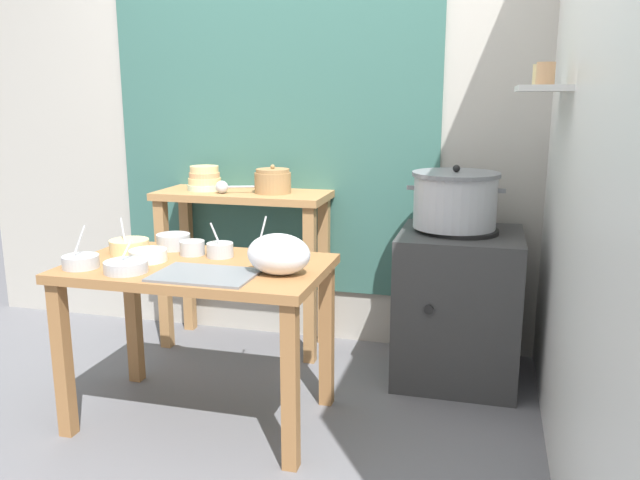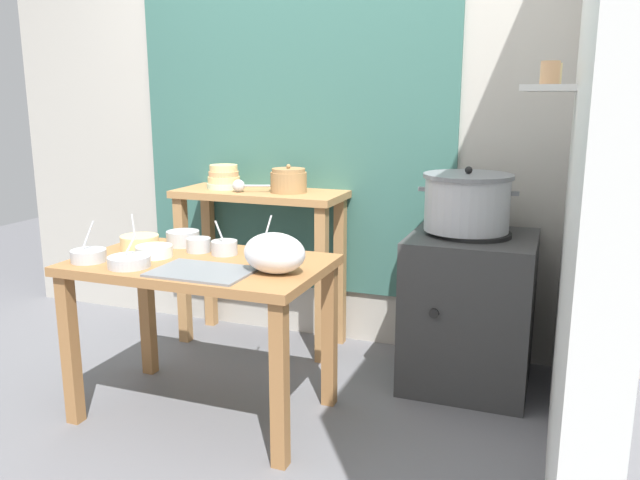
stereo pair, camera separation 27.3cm
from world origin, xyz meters
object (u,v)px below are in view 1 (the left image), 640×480
object	(u,v)px
plastic_bag	(279,254)
ladle	(224,187)
prep_bowl_6	(192,247)
prep_bowl_0	(129,246)
prep_bowl_2	(173,241)
back_shelf_table	(244,231)
prep_bowl_3	(126,266)
prep_bowl_7	(81,261)
clay_pot	(273,181)
prep_bowl_1	(220,249)
prep_table	(199,288)
serving_tray	(205,275)
prep_bowl_4	(148,255)
stove_block	(458,305)
bowl_stack_enamel	(205,179)
prep_bowl_5	(264,247)
steamer_pot	(455,200)

from	to	relation	value
plastic_bag	ladle	bearing A→B (deg)	124.83
plastic_bag	prep_bowl_6	world-z (taller)	plastic_bag
prep_bowl_0	prep_bowl_2	bearing A→B (deg)	39.88
back_shelf_table	ladle	xyz separation A→B (m)	(-0.08, -0.08, 0.26)
back_shelf_table	prep_bowl_3	xyz separation A→B (m)	(-0.09, -1.08, 0.07)
prep_bowl_7	clay_pot	bearing A→B (deg)	65.55
prep_bowl_0	prep_bowl_6	world-z (taller)	prep_bowl_0
prep_bowl_0	prep_bowl_1	xyz separation A→B (m)	(0.43, 0.04, 0.00)
prep_table	clay_pot	distance (m)	0.95
back_shelf_table	prep_table	bearing A→B (deg)	-81.14
clay_pot	back_shelf_table	bearing A→B (deg)	-180.00
serving_tray	prep_bowl_4	world-z (taller)	prep_bowl_4
prep_bowl_0	prep_bowl_7	xyz separation A→B (m)	(-0.06, -0.28, -0.00)
stove_block	plastic_bag	world-z (taller)	plastic_bag
stove_block	prep_bowl_7	xyz separation A→B (m)	(-1.51, -0.93, 0.37)
bowl_stack_enamel	prep_bowl_5	size ratio (longest dim) A/B	1.18
serving_tray	prep_bowl_3	world-z (taller)	prep_bowl_3
steamer_pot	prep_bowl_5	world-z (taller)	steamer_pot
bowl_stack_enamel	prep_bowl_7	xyz separation A→B (m)	(-0.07, -1.08, -0.21)
prep_bowl_3	prep_bowl_7	world-z (taller)	prep_bowl_7
bowl_stack_enamel	prep_bowl_5	world-z (taller)	bowl_stack_enamel
clay_pot	prep_bowl_0	size ratio (longest dim) A/B	1.12
prep_bowl_4	steamer_pot	bearing A→B (deg)	31.95
stove_block	plastic_bag	size ratio (longest dim) A/B	3.01
prep_bowl_6	prep_bowl_7	xyz separation A→B (m)	(-0.35, -0.33, -0.01)
stove_block	prep_bowl_7	size ratio (longest dim) A/B	4.49
steamer_pot	ladle	xyz separation A→B (m)	(-1.24, 0.03, 0.02)
clay_pot	prep_bowl_0	world-z (taller)	clay_pot
back_shelf_table	prep_bowl_5	bearing A→B (deg)	-61.15
prep_bowl_0	prep_bowl_1	size ratio (longest dim) A/B	1.14
serving_tray	prep_bowl_0	size ratio (longest dim) A/B	2.25
ladle	prep_bowl_1	xyz separation A→B (m)	(0.26, -0.66, -0.18)
prep_table	prep_bowl_0	distance (m)	0.42
prep_bowl_2	stove_block	bearing A→B (deg)	21.96
serving_tray	prep_bowl_2	size ratio (longest dim) A/B	2.55
bowl_stack_enamel	prep_bowl_6	size ratio (longest dim) A/B	1.74
ladle	prep_bowl_2	world-z (taller)	ladle
bowl_stack_enamel	prep_bowl_1	bearing A→B (deg)	-61.23
prep_bowl_5	prep_bowl_4	bearing A→B (deg)	-149.72
prep_bowl_0	prep_bowl_2	distance (m)	0.20
prep_bowl_0	prep_table	bearing A→B (deg)	-14.29
bowl_stack_enamel	prep_bowl_3	world-z (taller)	bowl_stack_enamel
back_shelf_table	stove_block	world-z (taller)	back_shelf_table
stove_block	prep_bowl_7	bearing A→B (deg)	-148.27
stove_block	back_shelf_table	bearing A→B (deg)	173.84
plastic_bag	prep_bowl_5	xyz separation A→B (m)	(-0.18, 0.32, -0.05)
prep_bowl_6	serving_tray	bearing A→B (deg)	-56.72
prep_bowl_0	prep_bowl_7	size ratio (longest dim) A/B	1.02
steamer_pot	stove_block	bearing A→B (deg)	-26.62
prep_bowl_1	prep_bowl_5	world-z (taller)	prep_bowl_5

